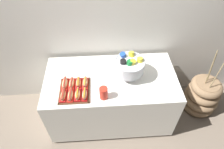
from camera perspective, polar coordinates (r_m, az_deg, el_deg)
The scene contains 15 objects.
ground_plane at distance 2.94m, azimuth -0.28°, elevation -11.23°, with size 10.00×10.00×0.00m, color #7A6B5B.
back_wall at distance 2.39m, azimuth -1.19°, elevation 16.62°, with size 6.00×0.10×2.60m, color silver.
buffet_table at distance 2.61m, azimuth -0.31°, elevation -6.42°, with size 1.55×0.80×0.78m.
floor_vase at distance 3.08m, azimuth 24.21°, elevation -5.51°, with size 0.47×0.47×1.05m.
serving_tray at distance 2.23m, azimuth -10.56°, elevation -4.55°, with size 0.33×0.36×0.01m.
hot_dog_0 at distance 2.17m, azimuth -13.77°, elevation -5.80°, with size 0.07×0.16×0.06m.
hot_dog_1 at distance 2.16m, azimuth -11.79°, elevation -5.80°, with size 0.07×0.17×0.06m.
hot_dog_2 at distance 2.15m, azimuth -9.81°, elevation -5.73°, with size 0.07×0.16×0.06m.
hot_dog_3 at distance 2.14m, azimuth -7.82°, elevation -5.63°, with size 0.07×0.17×0.06m.
hot_dog_4 at distance 2.28m, azimuth -13.33°, elevation -2.53°, with size 0.07×0.18×0.06m.
hot_dog_5 at distance 2.27m, azimuth -11.46°, elevation -2.50°, with size 0.07×0.16×0.06m.
hot_dog_6 at distance 2.25m, azimuth -9.58°, elevation -2.42°, with size 0.06×0.16×0.06m.
hot_dog_7 at distance 2.25m, azimuth -7.68°, elevation -2.33°, with size 0.07×0.16×0.06m.
punch_bowl at distance 2.23m, azimuth 5.05°, elevation 2.59°, with size 0.34×0.34×0.28m.
cup_stack at distance 2.09m, azimuth -2.42°, elevation -5.31°, with size 0.09×0.09×0.14m.
Camera 1 is at (-0.09, -1.57, 2.49)m, focal length 32.03 mm.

